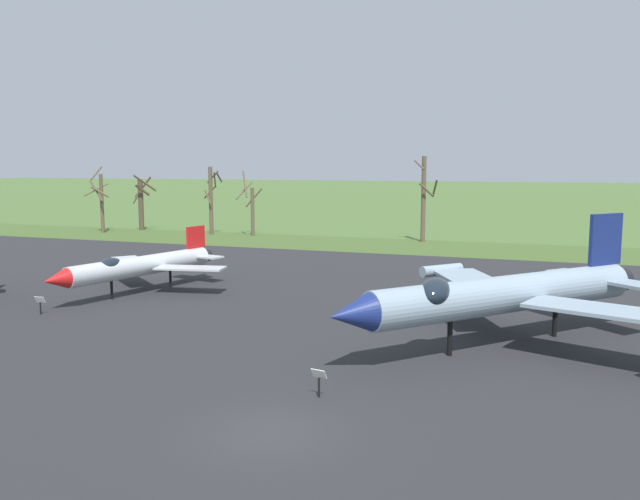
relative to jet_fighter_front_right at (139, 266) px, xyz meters
The scene contains 12 objects.
ground_plane 23.48m from the jet_fighter_front_right, 45.66° to the right, with size 600.00×600.00×0.00m, color #4C6B33.
asphalt_apron 16.57m from the jet_fighter_front_right, ahead, with size 101.59×49.40×0.05m, color #28282B.
grass_verge_strip 33.15m from the jet_fighter_front_right, 60.38° to the left, with size 161.59×12.00×0.06m, color #445E29.
jet_fighter_front_right is the anchor object (origin of this frame).
info_placard_front_right 6.97m from the jet_fighter_front_right, 103.57° to the right, with size 0.58×0.23×1.04m.
jet_fighter_rear_left 22.80m from the jet_fighter_front_right, 11.93° to the right, with size 14.50×14.87×5.73m.
info_placard_rear_left 21.53m from the jet_fighter_front_right, 38.65° to the right, with size 0.57×0.31×1.06m.
bare_tree_far_left 39.39m from the jet_fighter_front_right, 131.38° to the left, with size 3.51×3.51×7.92m.
bare_tree_left_of_center 41.15m from the jet_fighter_front_right, 124.66° to the left, with size 3.41×3.41×6.92m.
bare_tree_center 34.79m from the jet_fighter_front_right, 111.57° to the left, with size 2.40×2.11×7.85m.
bare_tree_right_of_center 33.56m from the jet_fighter_front_right, 103.49° to the left, with size 2.46×3.01×7.39m.
bare_tree_far_right 35.39m from the jet_fighter_front_right, 70.57° to the left, with size 2.65×2.70×8.96m.
Camera 1 is at (7.70, -17.02, 8.08)m, focal length 36.24 mm.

